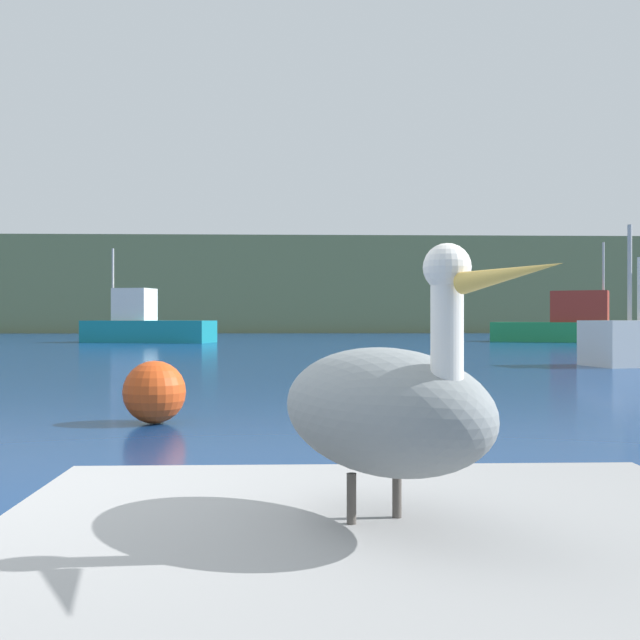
# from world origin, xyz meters

# --- Properties ---
(hillside_backdrop) EXTENTS (140.00, 11.17, 8.46)m
(hillside_backdrop) POSITION_xyz_m (0.00, 70.44, 4.23)
(hillside_backdrop) COLOR #6B7A51
(hillside_backdrop) RESTS_ON ground
(pier_dock) EXTENTS (2.44, 2.01, 0.67)m
(pier_dock) POSITION_xyz_m (1.49, -0.72, 0.33)
(pier_dock) COLOR gray
(pier_dock) RESTS_ON ground
(pelican) EXTENTS (0.84, 1.21, 0.84)m
(pelican) POSITION_xyz_m (1.50, -0.73, 1.03)
(pelican) COLOR gray
(pelican) RESTS_ON pier_dock
(fishing_boat_teal) EXTENTS (7.27, 3.97, 5.07)m
(fishing_boat_teal) POSITION_xyz_m (-6.65, 39.49, 0.93)
(fishing_boat_teal) COLOR teal
(fishing_boat_teal) RESTS_ON ground
(fishing_boat_green) EXTENTS (7.48, 4.97, 5.36)m
(fishing_boat_green) POSITION_xyz_m (16.19, 39.49, 1.00)
(fishing_boat_green) COLOR #1E8C4C
(fishing_boat_green) RESTS_ON ground
(mooring_buoy) EXTENTS (0.78, 0.78, 0.78)m
(mooring_buoy) POSITION_xyz_m (-0.49, 6.70, 0.39)
(mooring_buoy) COLOR #E54C19
(mooring_buoy) RESTS_ON ground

